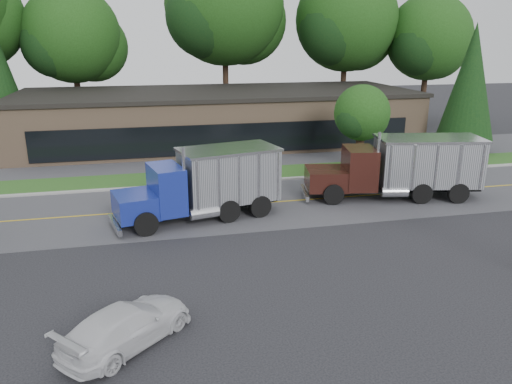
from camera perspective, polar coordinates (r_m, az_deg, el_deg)
ground at (r=18.39m, az=1.79°, el=-10.44°), size 140.00×140.00×0.00m
road at (r=26.51m, az=-3.05°, el=-1.56°), size 60.00×8.00×0.02m
center_line at (r=26.51m, az=-3.05°, el=-1.56°), size 60.00×0.12×0.01m
curb at (r=30.47m, az=-4.39°, el=0.94°), size 60.00×0.30×0.12m
grass_verge at (r=32.18m, az=-4.87°, el=1.82°), size 60.00×3.40×0.03m
far_parking at (r=36.99m, az=-5.95°, el=3.83°), size 60.00×7.00×0.02m
strip_mall at (r=42.70m, az=-4.34°, el=8.42°), size 32.00×12.00×4.00m
tree_far_b at (r=50.19m, az=-20.06°, el=16.05°), size 9.16×8.62×13.06m
tree_far_c at (r=50.64m, az=-3.44°, el=19.96°), size 12.00×11.30×17.12m
tree_far_d at (r=52.93m, az=10.38°, el=18.26°), size 10.64×10.02×15.18m
tree_far_e at (r=54.72m, az=19.17°, el=15.93°), size 8.91×8.39×12.71m
evergreen_right at (r=41.62m, az=23.28°, el=11.43°), size 4.23×4.23×9.62m
tree_verge at (r=34.27m, az=12.05°, el=8.55°), size 3.93×3.70×5.61m
dump_truck_blue at (r=24.43m, az=-5.53°, el=1.17°), size 8.32×4.24×3.36m
dump_truck_maroon at (r=28.54m, az=16.53°, el=2.90°), size 9.73×4.22×3.36m
rally_car at (r=15.35m, az=-14.54°, el=-14.50°), size 4.27×4.13×1.23m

